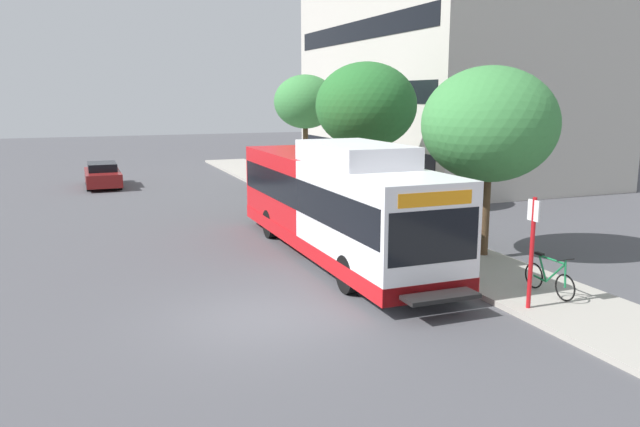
{
  "coord_description": "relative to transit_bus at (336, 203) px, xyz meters",
  "views": [
    {
      "loc": [
        -3.67,
        -13.0,
        5.01
      ],
      "look_at": [
        2.89,
        3.66,
        1.6
      ],
      "focal_mm": 35.13,
      "sensor_mm": 36.0,
      "label": 1
    }
  ],
  "objects": [
    {
      "name": "bicycle_parked",
      "position": [
        3.27,
        -5.82,
        -1.14
      ],
      "size": [
        0.52,
        1.76,
        1.02
      ],
      "color": "black",
      "rests_on": "sidewalk_curb"
    },
    {
      "name": "street_tree_far_block",
      "position": [
        4.35,
        14.56,
        2.91
      ],
      "size": [
        3.39,
        3.39,
        5.93
      ],
      "color": "#4C3823",
      "rests_on": "sidewalk_curb"
    },
    {
      "name": "transit_bus",
      "position": [
        0.0,
        0.0,
        0.0
      ],
      "size": [
        2.58,
        12.25,
        3.65
      ],
      "color": "white",
      "rests_on": "ground"
    },
    {
      "name": "sidewalk_curb",
      "position": [
        3.23,
        1.42,
        -1.63
      ],
      "size": [
        3.0,
        56.0,
        0.14
      ],
      "primitive_type": "cube",
      "color": "#A8A399",
      "rests_on": "ground"
    },
    {
      "name": "street_tree_mid_block",
      "position": [
        4.27,
        6.83,
        2.83
      ],
      "size": [
        4.32,
        4.32,
        6.24
      ],
      "color": "#4C3823",
      "rests_on": "sidewalk_curb"
    },
    {
      "name": "lattice_comm_tower",
      "position": [
        15.81,
        32.28,
        8.96
      ],
      "size": [
        1.1,
        1.1,
        31.82
      ],
      "color": "#B7B7BC",
      "rests_on": "ground"
    },
    {
      "name": "bus_stop_sign_pole",
      "position": [
        2.13,
        -6.45,
        -0.05
      ],
      "size": [
        0.1,
        0.36,
        2.6
      ],
      "color": "red",
      "rests_on": "sidewalk_curb"
    },
    {
      "name": "street_tree_near_stop",
      "position": [
        4.16,
        -1.92,
        2.42
      ],
      "size": [
        4.05,
        4.05,
        5.72
      ],
      "color": "#4C3823",
      "rests_on": "sidewalk_curb"
    },
    {
      "name": "parked_car_far_lane",
      "position": [
        -6.06,
        18.62,
        -1.04
      ],
      "size": [
        1.8,
        4.5,
        1.33
      ],
      "color": "maroon",
      "rests_on": "ground"
    },
    {
      "name": "ground_plane",
      "position": [
        -3.77,
        3.42,
        -1.7
      ],
      "size": [
        120.0,
        120.0,
        0.0
      ],
      "primitive_type": "plane",
      "color": "#4C4C51"
    }
  ]
}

